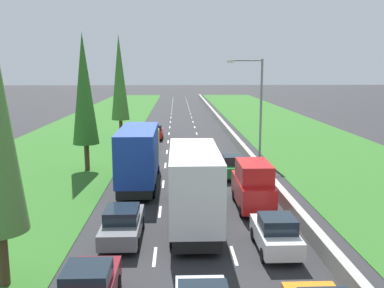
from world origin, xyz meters
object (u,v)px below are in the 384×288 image
at_px(white_hatchback_right_lane, 276,233).
at_px(poplar_tree_second, 84,89).
at_px(white_box_truck_centre_lane, 194,184).
at_px(red_hatchback_left_lane, 155,132).
at_px(silver_hatchback_left_lane, 150,140).
at_px(maroon_hatchback_left_lane, 89,288).
at_px(green_hatchback_right_lane, 233,166).
at_px(street_light_mast, 257,102).
at_px(blue_box_truck_left_lane, 139,155).
at_px(poplar_tree_third, 119,78).
at_px(grey_sedan_left_lane, 122,224).
at_px(red_van_right_lane, 253,185).
at_px(teal_hatchback_left_lane, 147,151).

relative_size(white_hatchback_right_lane, poplar_tree_second, 0.36).
relative_size(white_box_truck_centre_lane, red_hatchback_left_lane, 2.41).
xyz_separation_m(white_hatchback_right_lane, silver_hatchback_left_lane, (-7.23, 25.78, 0.00)).
bearing_deg(red_hatchback_left_lane, silver_hatchback_left_lane, -92.74).
bearing_deg(silver_hatchback_left_lane, maroon_hatchback_left_lane, -90.39).
distance_m(white_hatchback_right_lane, green_hatchback_right_lane, 13.44).
distance_m(poplar_tree_second, street_light_mast, 15.06).
distance_m(maroon_hatchback_left_lane, silver_hatchback_left_lane, 30.41).
height_order(white_box_truck_centre_lane, red_hatchback_left_lane, white_box_truck_centre_lane).
bearing_deg(blue_box_truck_left_lane, poplar_tree_third, 100.77).
relative_size(grey_sedan_left_lane, silver_hatchback_left_lane, 1.15).
relative_size(white_hatchback_right_lane, red_hatchback_left_lane, 1.00).
relative_size(grey_sedan_left_lane, red_van_right_lane, 0.92).
xyz_separation_m(teal_hatchback_left_lane, silver_hatchback_left_lane, (-0.04, 5.92, 0.00)).
distance_m(white_box_truck_centre_lane, poplar_tree_second, 15.49).
xyz_separation_m(blue_box_truck_left_lane, poplar_tree_second, (-4.66, 4.68, 4.35)).
height_order(grey_sedan_left_lane, poplar_tree_second, poplar_tree_second).
height_order(maroon_hatchback_left_lane, silver_hatchback_left_lane, same).
bearing_deg(white_box_truck_centre_lane, blue_box_truck_left_lane, 114.25).
xyz_separation_m(white_box_truck_centre_lane, green_hatchback_right_lane, (3.39, 9.84, -1.35)).
xyz_separation_m(white_box_truck_centre_lane, blue_box_truck_left_lane, (-3.49, 7.76, 0.00)).
relative_size(green_hatchback_right_lane, red_hatchback_left_lane, 1.00).
xyz_separation_m(white_box_truck_centre_lane, white_hatchback_right_lane, (3.57, -3.60, -1.35)).
bearing_deg(red_van_right_lane, poplar_tree_third, 112.82).
relative_size(white_box_truck_centre_lane, poplar_tree_third, 0.78).
distance_m(grey_sedan_left_lane, white_hatchback_right_lane, 7.24).
bearing_deg(street_light_mast, silver_hatchback_left_lane, 149.68).
relative_size(maroon_hatchback_left_lane, red_van_right_lane, 0.80).
xyz_separation_m(white_hatchback_right_lane, poplar_tree_third, (-11.07, 32.42, 6.23)).
relative_size(maroon_hatchback_left_lane, green_hatchback_right_lane, 1.00).
bearing_deg(poplar_tree_third, white_box_truck_centre_lane, -75.42).
distance_m(maroon_hatchback_left_lane, grey_sedan_left_lane, 6.18).
xyz_separation_m(silver_hatchback_left_lane, poplar_tree_second, (-4.49, -9.74, 5.70)).
xyz_separation_m(white_hatchback_right_lane, teal_hatchback_left_lane, (-7.19, 19.86, 0.00)).
bearing_deg(poplar_tree_third, street_light_mast, -42.05).
height_order(teal_hatchback_left_lane, street_light_mast, street_light_mast).
bearing_deg(red_hatchback_left_lane, blue_box_truck_left_lane, -90.32).
height_order(red_van_right_lane, street_light_mast, street_light_mast).
bearing_deg(red_van_right_lane, poplar_tree_second, 139.65).
xyz_separation_m(grey_sedan_left_lane, street_light_mast, (9.84, 18.39, 4.42)).
bearing_deg(grey_sedan_left_lane, poplar_tree_third, 97.37).
xyz_separation_m(red_hatchback_left_lane, poplar_tree_third, (-4.12, 0.87, 6.23)).
height_order(blue_box_truck_left_lane, green_hatchback_right_lane, blue_box_truck_left_lane).
height_order(grey_sedan_left_lane, white_hatchback_right_lane, white_hatchback_right_lane).
height_order(white_hatchback_right_lane, red_hatchback_left_lane, same).
distance_m(white_box_truck_centre_lane, red_hatchback_left_lane, 28.17).
distance_m(blue_box_truck_left_lane, silver_hatchback_left_lane, 14.48).
bearing_deg(poplar_tree_second, grey_sedan_left_lane, -72.24).
xyz_separation_m(white_box_truck_centre_lane, silver_hatchback_left_lane, (-3.65, 22.18, -1.35)).
xyz_separation_m(grey_sedan_left_lane, red_hatchback_left_lane, (0.13, 30.00, 0.02)).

